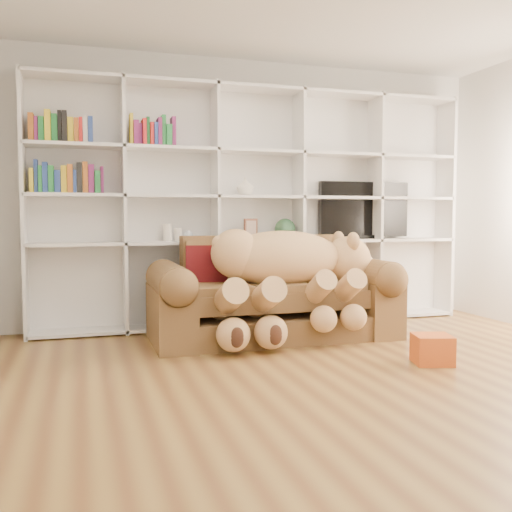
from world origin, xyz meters
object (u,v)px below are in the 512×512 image
object	(u,v)px
sofa	(273,299)
gift_box	(432,349)
teddy_bear	(287,269)
tv	(364,211)

from	to	relation	value
sofa	gift_box	size ratio (longest dim) A/B	8.06
teddy_bear	gift_box	bearing A→B (deg)	-44.33
sofa	gift_box	distance (m)	1.52
teddy_bear	tv	bearing A→B (deg)	45.16
tv	teddy_bear	bearing A→B (deg)	-144.45
tv	sofa	bearing A→B (deg)	-151.97
sofa	teddy_bear	distance (m)	0.35
sofa	tv	world-z (taller)	tv
tv	gift_box	bearing A→B (deg)	-102.70
sofa	tv	xyz separation A→B (m)	(1.27, 0.68, 0.82)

